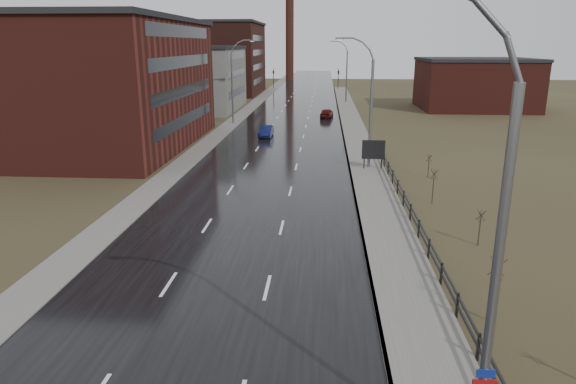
# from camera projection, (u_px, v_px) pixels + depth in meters

# --- Properties ---
(road) EXTENTS (14.00, 300.00, 0.06)m
(road) POSITION_uv_depth(u_px,v_px,m) (289.00, 126.00, 69.61)
(road) COLOR black
(road) RESTS_ON ground
(sidewalk_right) EXTENTS (3.20, 180.00, 0.18)m
(sidewalk_right) POSITION_uv_depth(u_px,v_px,m) (367.00, 170.00, 45.05)
(sidewalk_right) COLOR #595651
(sidewalk_right) RESTS_ON ground
(curb_right) EXTENTS (0.16, 180.00, 0.18)m
(curb_right) POSITION_uv_depth(u_px,v_px,m) (350.00, 170.00, 45.15)
(curb_right) COLOR slate
(curb_right) RESTS_ON ground
(sidewalk_left) EXTENTS (2.40, 260.00, 0.12)m
(sidewalk_left) POSITION_uv_depth(u_px,v_px,m) (229.00, 125.00, 70.15)
(sidewalk_left) COLOR #595651
(sidewalk_left) RESTS_ON ground
(warehouse_near) EXTENTS (22.44, 28.56, 13.50)m
(warehouse_near) POSITION_uv_depth(u_px,v_px,m) (84.00, 83.00, 54.79)
(warehouse_near) COLOR #471914
(warehouse_near) RESTS_ON ground
(warehouse_mid) EXTENTS (16.32, 20.40, 10.50)m
(warehouse_mid) POSITION_uv_depth(u_px,v_px,m) (190.00, 78.00, 86.62)
(warehouse_mid) COLOR slate
(warehouse_mid) RESTS_ON ground
(warehouse_far) EXTENTS (26.52, 24.48, 15.50)m
(warehouse_far) POSITION_uv_depth(u_px,v_px,m) (202.00, 58.00, 115.02)
(warehouse_far) COLOR #331611
(warehouse_far) RESTS_ON ground
(building_right) EXTENTS (18.36, 16.32, 8.50)m
(building_right) POSITION_uv_depth(u_px,v_px,m) (475.00, 84.00, 87.46)
(building_right) COLOR #471914
(building_right) RESTS_ON ground
(smokestack) EXTENTS (2.70, 2.70, 30.70)m
(smokestack) POSITION_uv_depth(u_px,v_px,m) (290.00, 27.00, 151.97)
(smokestack) COLOR #331611
(smokestack) RESTS_ON ground
(streetlight_main) EXTENTS (3.91, 0.29, 12.11)m
(streetlight_main) POSITION_uv_depth(u_px,v_px,m) (484.00, 257.00, 11.77)
(streetlight_main) COLOR slate
(streetlight_main) RESTS_ON ground
(streetlight_right_mid) EXTENTS (3.36, 0.28, 11.35)m
(streetlight_right_mid) POSITION_uv_depth(u_px,v_px,m) (368.00, 103.00, 44.42)
(streetlight_right_mid) COLOR slate
(streetlight_right_mid) RESTS_ON ground
(streetlight_left) EXTENTS (3.36, 0.28, 11.35)m
(streetlight_left) POSITION_uv_depth(u_px,v_px,m) (234.00, 81.00, 70.43)
(streetlight_left) COLOR slate
(streetlight_left) RESTS_ON ground
(streetlight_right_far) EXTENTS (3.36, 0.28, 11.35)m
(streetlight_right_far) POSITION_uv_depth(u_px,v_px,m) (345.00, 71.00, 96.17)
(streetlight_right_far) COLOR slate
(streetlight_right_far) RESTS_ON ground
(guardrail) EXTENTS (0.10, 53.05, 1.10)m
(guardrail) POSITION_uv_depth(u_px,v_px,m) (421.00, 230.00, 28.77)
(guardrail) COLOR black
(guardrail) RESTS_ON ground
(shrub_c) EXTENTS (0.65, 0.69, 2.78)m
(shrub_c) POSITION_uv_depth(u_px,v_px,m) (495.00, 288.00, 20.25)
(shrub_c) COLOR #382D23
(shrub_c) RESTS_ON ground
(shrub_d) EXTENTS (0.49, 0.52, 2.05)m
(shrub_d) POSITION_uv_depth(u_px,v_px,m) (480.00, 227.00, 28.22)
(shrub_d) COLOR #382D23
(shrub_d) RESTS_ON ground
(shrub_e) EXTENTS (0.58, 0.61, 2.46)m
(shrub_e) POSITION_uv_depth(u_px,v_px,m) (433.00, 185.00, 35.66)
(shrub_e) COLOR #382D23
(shrub_e) RESTS_ON ground
(shrub_f) EXTENTS (0.46, 0.49, 1.93)m
(shrub_f) POSITION_uv_depth(u_px,v_px,m) (429.00, 165.00, 42.76)
(shrub_f) COLOR #382D23
(shrub_f) RESTS_ON ground
(billboard) EXTENTS (2.00, 0.17, 2.72)m
(billboard) POSITION_uv_depth(u_px,v_px,m) (373.00, 151.00, 44.85)
(billboard) COLOR black
(billboard) RESTS_ON ground
(traffic_light_left) EXTENTS (0.58, 2.73, 5.30)m
(traffic_light_left) POSITION_uv_depth(u_px,v_px,m) (273.00, 70.00, 126.38)
(traffic_light_left) COLOR black
(traffic_light_left) RESTS_ON ground
(traffic_light_right) EXTENTS (0.58, 2.73, 5.30)m
(traffic_light_right) POSITION_uv_depth(u_px,v_px,m) (338.00, 70.00, 125.29)
(traffic_light_right) COLOR black
(traffic_light_right) RESTS_ON ground
(car_near) EXTENTS (1.50, 4.14, 1.36)m
(car_near) POSITION_uv_depth(u_px,v_px,m) (266.00, 132.00, 61.35)
(car_near) COLOR #0D1341
(car_near) RESTS_ON ground
(car_far) EXTENTS (2.20, 4.40, 1.44)m
(car_far) POSITION_uv_depth(u_px,v_px,m) (327.00, 113.00, 77.17)
(car_far) COLOR #410C0A
(car_far) RESTS_ON ground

